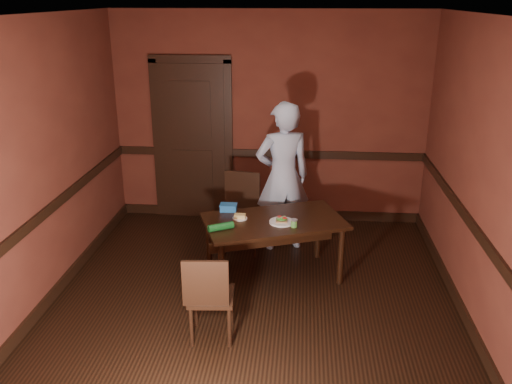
% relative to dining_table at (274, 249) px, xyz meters
% --- Properties ---
extents(floor, '(4.00, 4.50, 0.01)m').
position_rel_dining_table_xyz_m(floor, '(-0.17, -0.58, -0.33)').
color(floor, black).
rests_on(floor, ground).
extents(ceiling, '(4.00, 4.50, 0.01)m').
position_rel_dining_table_xyz_m(ceiling, '(-0.17, -0.58, 2.37)').
color(ceiling, silver).
rests_on(ceiling, ground).
extents(wall_back, '(4.00, 0.02, 2.70)m').
position_rel_dining_table_xyz_m(wall_back, '(-0.17, 1.67, 1.02)').
color(wall_back, '#5D271C').
rests_on(wall_back, ground).
extents(wall_front, '(4.00, 0.02, 2.70)m').
position_rel_dining_table_xyz_m(wall_front, '(-0.17, -2.83, 1.02)').
color(wall_front, '#5D271C').
rests_on(wall_front, ground).
extents(wall_left, '(0.02, 4.50, 2.70)m').
position_rel_dining_table_xyz_m(wall_left, '(-2.17, -0.58, 1.02)').
color(wall_left, '#5D271C').
rests_on(wall_left, ground).
extents(wall_right, '(0.02, 4.50, 2.70)m').
position_rel_dining_table_xyz_m(wall_right, '(1.83, -0.58, 1.02)').
color(wall_right, '#5D271C').
rests_on(wall_right, ground).
extents(dado_back, '(4.00, 0.03, 0.10)m').
position_rel_dining_table_xyz_m(dado_back, '(-0.17, 1.65, 0.57)').
color(dado_back, black).
rests_on(dado_back, ground).
extents(dado_left, '(0.03, 4.50, 0.10)m').
position_rel_dining_table_xyz_m(dado_left, '(-2.15, -0.58, 0.57)').
color(dado_left, black).
rests_on(dado_left, ground).
extents(dado_right, '(0.03, 4.50, 0.10)m').
position_rel_dining_table_xyz_m(dado_right, '(1.82, -0.58, 0.57)').
color(dado_right, black).
rests_on(dado_right, ground).
extents(baseboard_back, '(4.00, 0.03, 0.12)m').
position_rel_dining_table_xyz_m(baseboard_back, '(-0.17, 1.65, -0.27)').
color(baseboard_back, black).
rests_on(baseboard_back, ground).
extents(baseboard_left, '(0.03, 4.50, 0.12)m').
position_rel_dining_table_xyz_m(baseboard_left, '(-2.15, -0.58, -0.27)').
color(baseboard_left, black).
rests_on(baseboard_left, ground).
extents(baseboard_right, '(0.03, 4.50, 0.12)m').
position_rel_dining_table_xyz_m(baseboard_right, '(1.82, -0.58, -0.27)').
color(baseboard_right, black).
rests_on(baseboard_right, ground).
extents(door, '(1.05, 0.07, 2.20)m').
position_rel_dining_table_xyz_m(door, '(-1.17, 1.63, 0.76)').
color(door, black).
rests_on(door, ground).
extents(dining_table, '(1.61, 1.25, 0.67)m').
position_rel_dining_table_xyz_m(dining_table, '(0.00, 0.00, 0.00)').
color(dining_table, black).
rests_on(dining_table, floor).
extents(chair_far, '(0.48, 0.48, 0.91)m').
position_rel_dining_table_xyz_m(chair_far, '(-0.39, 0.63, 0.12)').
color(chair_far, black).
rests_on(chair_far, floor).
extents(chair_near, '(0.42, 0.42, 0.83)m').
position_rel_dining_table_xyz_m(chair_near, '(-0.48, -1.11, 0.08)').
color(chair_near, black).
rests_on(chair_near, floor).
extents(person, '(0.74, 0.60, 1.76)m').
position_rel_dining_table_xyz_m(person, '(0.06, 0.77, 0.55)').
color(person, '#A8BAD6').
rests_on(person, floor).
extents(sandwich_plate, '(0.25, 0.25, 0.06)m').
position_rel_dining_table_xyz_m(sandwich_plate, '(0.08, -0.07, 0.35)').
color(sandwich_plate, silver).
rests_on(sandwich_plate, dining_table).
extents(sauce_jar, '(0.07, 0.07, 0.08)m').
position_rel_dining_table_xyz_m(sauce_jar, '(0.21, -0.17, 0.37)').
color(sauce_jar, '#4E953F').
rests_on(sauce_jar, dining_table).
extents(cheese_saucer, '(0.15, 0.15, 0.05)m').
position_rel_dining_table_xyz_m(cheese_saucer, '(-0.35, -0.00, 0.35)').
color(cheese_saucer, silver).
rests_on(cheese_saucer, dining_table).
extents(food_tub, '(0.18, 0.13, 0.08)m').
position_rel_dining_table_xyz_m(food_tub, '(-0.50, 0.20, 0.37)').
color(food_tub, '#246BB9').
rests_on(food_tub, dining_table).
extents(wrapped_veg, '(0.26, 0.19, 0.07)m').
position_rel_dining_table_xyz_m(wrapped_veg, '(-0.51, -0.31, 0.37)').
color(wrapped_veg, '#134E1C').
rests_on(wrapped_veg, dining_table).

